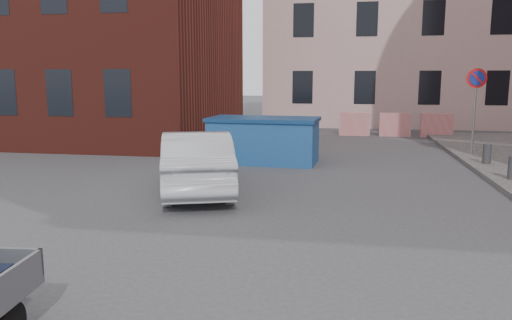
# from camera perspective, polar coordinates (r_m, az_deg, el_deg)

# --- Properties ---
(ground) EXTENTS (120.00, 120.00, 0.00)m
(ground) POSITION_cam_1_polar(r_m,az_deg,el_deg) (7.55, -6.33, -9.99)
(ground) COLOR #38383A
(ground) RESTS_ON ground
(no_parking_sign) EXTENTS (0.60, 0.09, 2.65)m
(no_parking_sign) POSITION_cam_1_polar(r_m,az_deg,el_deg) (16.79, 23.82, 7.00)
(no_parking_sign) COLOR gray
(no_parking_sign) RESTS_ON sidewalk
(barriers) EXTENTS (4.70, 0.18, 1.00)m
(barriers) POSITION_cam_1_polar(r_m,az_deg,el_deg) (22.02, 15.61, 3.90)
(barriers) COLOR red
(barriers) RESTS_ON ground
(dumpster) EXTENTS (3.29, 1.85, 1.33)m
(dumpster) POSITION_cam_1_polar(r_m,az_deg,el_deg) (14.71, 0.88, 2.31)
(dumpster) COLOR #1E5092
(dumpster) RESTS_ON ground
(silver_car) EXTENTS (2.64, 4.31, 1.34)m
(silver_car) POSITION_cam_1_polar(r_m,az_deg,el_deg) (11.04, -6.83, -0.17)
(silver_car) COLOR #B8BBC0
(silver_car) RESTS_ON ground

